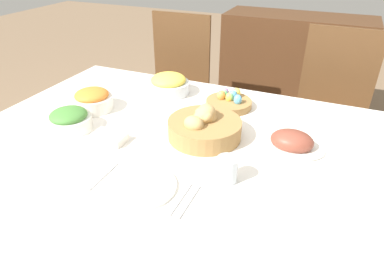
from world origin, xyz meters
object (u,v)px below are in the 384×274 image
(sideboard, at_px, (292,69))
(bread_basket, at_px, (205,126))
(drinking_cup, at_px, (227,170))
(egg_basket, at_px, (229,102))
(fork, at_px, (103,176))
(butter_dish, at_px, (109,138))
(ham_platter, at_px, (292,142))
(chair_far_right, at_px, (330,111))
(dinner_plate, at_px, (140,186))
(chair_far_left, at_px, (175,85))
(knife, at_px, (180,199))
(green_salad_bowl, at_px, (69,120))
(spoon, at_px, (189,201))
(pineapple_bowl, at_px, (169,84))
(carrot_bowl, at_px, (92,100))

(sideboard, xyz_separation_m, bread_basket, (-0.10, -1.81, 0.33))
(drinking_cup, bearing_deg, egg_basket, 107.21)
(fork, distance_m, butter_dish, 0.24)
(ham_platter, xyz_separation_m, fork, (-0.56, -0.44, -0.02))
(chair_far_right, bearing_deg, dinner_plate, -111.73)
(chair_far_left, relative_size, knife, 6.06)
(egg_basket, xyz_separation_m, butter_dish, (-0.34, -0.49, -0.01))
(dinner_plate, bearing_deg, chair_far_left, 111.19)
(egg_basket, xyz_separation_m, drinking_cup, (0.17, -0.55, 0.02))
(green_salad_bowl, distance_m, drinking_cup, 0.72)
(dinner_plate, height_order, drinking_cup, drinking_cup)
(green_salad_bowl, xyz_separation_m, drinking_cup, (0.72, -0.07, 0.00))
(sideboard, distance_m, knife, 2.22)
(ham_platter, bearing_deg, chair_far_left, 137.27)
(butter_dish, bearing_deg, green_salad_bowl, 174.97)
(dinner_plate, xyz_separation_m, spoon, (0.17, 0.00, -0.00))
(chair_far_right, relative_size, knife, 6.06)
(pineapple_bowl, bearing_deg, fork, -80.98)
(ham_platter, bearing_deg, sideboard, 97.64)
(egg_basket, height_order, pineapple_bowl, pineapple_bowl)
(knife, bearing_deg, egg_basket, 95.77)
(chair_far_left, height_order, egg_basket, chair_far_left)
(knife, bearing_deg, bread_basket, 100.69)
(sideboard, relative_size, dinner_plate, 4.91)
(bread_basket, bearing_deg, knife, -79.41)
(carrot_bowl, distance_m, drinking_cup, 0.79)
(chair_far_left, distance_m, ham_platter, 1.25)
(bread_basket, height_order, dinner_plate, bread_basket)
(knife, bearing_deg, pineapple_bowl, 119.22)
(egg_basket, xyz_separation_m, dinner_plate, (-0.08, -0.70, -0.02))
(chair_far_right, relative_size, pineapple_bowl, 4.68)
(fork, bearing_deg, chair_far_left, 105.44)
(egg_basket, height_order, carrot_bowl, carrot_bowl)
(knife, distance_m, spoon, 0.03)
(green_salad_bowl, height_order, dinner_plate, green_salad_bowl)
(fork, height_order, butter_dish, butter_dish)
(carrot_bowl, bearing_deg, egg_basket, 25.75)
(ham_platter, height_order, knife, ham_platter)
(drinking_cup, distance_m, butter_dish, 0.51)
(sideboard, distance_m, egg_basket, 1.54)
(egg_basket, relative_size, drinking_cup, 2.44)
(chair_far_right, bearing_deg, pineapple_bowl, -144.40)
(fork, bearing_deg, butter_dish, 119.93)
(green_salad_bowl, relative_size, fork, 1.12)
(ham_platter, relative_size, carrot_bowl, 1.37)
(green_salad_bowl, height_order, fork, green_salad_bowl)
(chair_far_right, xyz_separation_m, bread_basket, (-0.46, -0.89, 0.24))
(bread_basket, xyz_separation_m, drinking_cup, (0.17, -0.24, -0.01))
(knife, bearing_deg, fork, -179.89)
(dinner_plate, bearing_deg, knife, 0.00)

